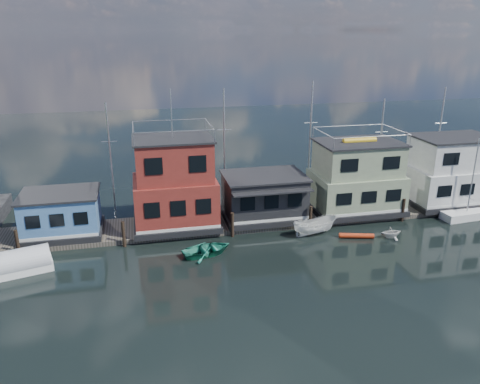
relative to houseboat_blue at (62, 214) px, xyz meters
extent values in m
plane|color=black|center=(18.00, -12.00, -2.21)|extent=(160.00, 160.00, 0.00)
cube|color=#595147|center=(18.00, 0.00, -2.01)|extent=(48.00, 5.00, 0.40)
cube|color=black|center=(0.00, 0.00, -1.56)|extent=(6.40, 4.90, 0.50)
cube|color=#4E7EB8|center=(0.00, 0.00, 0.19)|extent=(6.00, 4.50, 3.00)
cube|color=black|center=(0.00, 0.00, 1.77)|extent=(6.30, 4.80, 0.16)
cube|color=black|center=(9.50, 0.00, -1.56)|extent=(7.40, 5.90, 0.50)
cube|color=maroon|center=(9.50, 0.00, 0.57)|extent=(7.00, 5.50, 3.74)
cube|color=maroon|center=(9.50, 0.00, 4.17)|extent=(6.30, 4.95, 3.46)
cube|color=black|center=(9.50, 0.00, 5.97)|extent=(6.65, 5.23, 0.16)
cylinder|color=silver|center=(9.50, 0.00, 8.05)|extent=(0.08, 0.08, 4.00)
cube|color=black|center=(17.50, 0.00, -1.56)|extent=(7.40, 5.40, 0.50)
cube|color=black|center=(17.50, 0.00, 0.39)|extent=(7.00, 5.00, 3.40)
cube|color=black|center=(17.50, 0.00, 2.17)|extent=(7.30, 5.30, 0.16)
cube|color=black|center=(17.50, -2.80, 1.58)|extent=(7.00, 1.20, 0.12)
cube|color=black|center=(26.50, 0.00, -1.56)|extent=(8.40, 5.90, 0.50)
cube|color=gray|center=(26.50, 0.00, 0.25)|extent=(8.00, 5.50, 3.12)
cube|color=gray|center=(26.50, 0.00, 3.25)|extent=(7.20, 4.95, 2.88)
cube|color=black|center=(26.50, 0.00, 4.77)|extent=(7.60, 5.23, 0.16)
cylinder|color=gold|center=(26.50, 0.00, 4.94)|extent=(3.20, 0.56, 0.56)
cube|color=black|center=(36.50, 0.00, -1.56)|extent=(8.40, 5.90, 0.50)
cube|color=silver|center=(36.50, 0.00, 0.25)|extent=(8.00, 5.50, 3.12)
cube|color=silver|center=(36.50, 0.00, 3.25)|extent=(7.20, 4.95, 2.88)
cube|color=black|center=(36.50, 0.00, 4.77)|extent=(7.60, 5.23, 0.16)
cylinder|color=#2D2116|center=(-3.00, -2.80, -1.11)|extent=(0.28, 0.28, 2.20)
cylinder|color=#2D2116|center=(5.00, -2.80, -1.11)|extent=(0.28, 0.28, 2.20)
cylinder|color=#2D2116|center=(14.00, -2.80, -1.11)|extent=(0.28, 0.28, 2.20)
cylinder|color=#2D2116|center=(21.00, -2.80, -1.11)|extent=(0.28, 0.28, 2.20)
cylinder|color=#2D2116|center=(30.00, -2.80, -1.11)|extent=(0.28, 0.28, 2.20)
cylinder|color=silver|center=(4.00, 6.00, 3.04)|extent=(0.16, 0.16, 10.50)
cylinder|color=silver|center=(4.00, 6.00, 4.62)|extent=(1.40, 0.06, 0.06)
cylinder|color=silver|center=(15.00, 6.00, 3.54)|extent=(0.16, 0.16, 11.50)
cylinder|color=silver|center=(15.00, 6.00, 5.27)|extent=(1.40, 0.06, 0.06)
cylinder|color=silver|center=(24.00, 6.00, 3.79)|extent=(0.16, 0.16, 12.00)
cylinder|color=silver|center=(24.00, 6.00, 5.59)|extent=(1.40, 0.06, 0.06)
cylinder|color=silver|center=(32.00, 6.00, 2.79)|extent=(0.16, 0.16, 10.00)
cylinder|color=silver|center=(32.00, 6.00, 4.29)|extent=(1.40, 0.06, 0.06)
cylinder|color=silver|center=(39.00, 6.00, 3.29)|extent=(0.16, 0.16, 11.00)
cylinder|color=silver|center=(39.00, 6.00, 4.94)|extent=(1.40, 0.06, 0.06)
cylinder|color=red|center=(24.23, -5.36, -1.99)|extent=(2.92, 1.17, 0.43)
imported|color=#24876D|center=(11.40, -5.63, -1.80)|extent=(4.54, 3.74, 0.82)
cube|color=white|center=(-2.53, -5.66, -1.81)|extent=(5.11, 3.05, 0.80)
cylinder|color=silver|center=(-2.53, -5.66, -1.35)|extent=(4.92, 3.10, 1.94)
imported|color=silver|center=(27.12, -5.88, -1.70)|extent=(1.95, 1.69, 1.01)
cube|color=white|center=(36.25, -3.50, -1.83)|extent=(4.97, 2.03, 0.75)
cylinder|color=silver|center=(36.25, -3.50, 2.00)|extent=(0.12, 0.12, 6.89)
cube|color=silver|center=(36.25, -3.50, -0.16)|extent=(0.18, 1.51, 0.05)
imported|color=white|center=(20.99, -3.93, -1.42)|extent=(4.20, 2.00, 1.56)
camera|label=1|loc=(6.78, -38.63, 14.51)|focal=35.00mm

